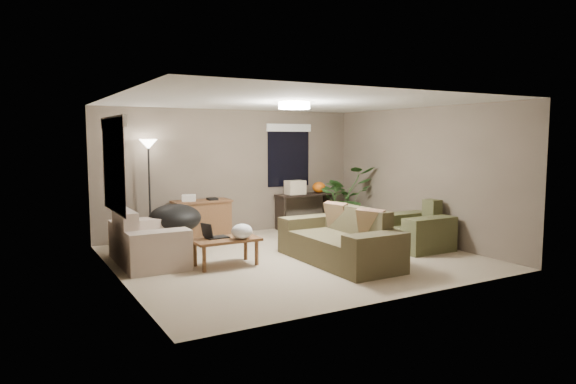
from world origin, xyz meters
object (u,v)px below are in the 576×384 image
coffee_table (226,242)px  cat_scratching_post (380,227)px  desk (202,220)px  armchair (417,232)px  houseplant (344,205)px  papasan_chair (175,223)px  floor_lamp (149,157)px  loveseat (146,244)px  console_table (305,208)px  main_sofa (340,243)px

coffee_table → cat_scratching_post: size_ratio=2.00×
desk → cat_scratching_post: desk is taller
armchair → houseplant: size_ratio=0.74×
papasan_chair → floor_lamp: floor_lamp is taller
armchair → floor_lamp: bearing=145.1°
loveseat → armchair: same height
armchair → papasan_chair: (-3.69, 2.03, 0.17)m
coffee_table → houseplant: bearing=26.4°
loveseat → coffee_table: size_ratio=1.60×
coffee_table → houseplant: houseplant is taller
loveseat → papasan_chair: loveseat is taller
floor_lamp → cat_scratching_post: floor_lamp is taller
papasan_chair → floor_lamp: 1.36m
armchair → console_table: 2.80m
desk → floor_lamp: bearing=176.9°
main_sofa → houseplant: houseplant is taller
papasan_chair → cat_scratching_post: bearing=-14.5°
coffee_table → houseplant: (3.38, 1.68, 0.17)m
coffee_table → desk: size_ratio=0.91×
main_sofa → console_table: size_ratio=1.69×
papasan_chair → houseplant: bearing=2.9°
armchair → cat_scratching_post: (0.07, 1.06, -0.08)m
floor_lamp → cat_scratching_post: bearing=-22.8°
desk → papasan_chair: size_ratio=0.98×
loveseat → floor_lamp: size_ratio=0.84×
houseplant → cat_scratching_post: (0.04, -1.16, -0.31)m
armchair → coffee_table: size_ratio=1.00×
main_sofa → console_table: main_sofa is taller
console_table → cat_scratching_post: 1.82m
main_sofa → armchair: size_ratio=2.20×
cat_scratching_post → houseplant: bearing=92.1°
floor_lamp → cat_scratching_post: 4.55m
main_sofa → floor_lamp: (-2.22, 2.86, 1.30)m
floor_lamp → console_table: bearing=-0.1°
loveseat → cat_scratching_post: bearing=-2.9°
loveseat → houseplant: (4.40, 0.93, 0.23)m
loveseat → houseplant: bearing=12.0°
main_sofa → floor_lamp: 3.85m
floor_lamp → cat_scratching_post: (3.99, -1.68, -1.38)m
armchair → console_table: bearing=102.8°
desk → papasan_chair: bearing=-137.8°
coffee_table → desk: (0.40, 2.15, 0.02)m
papasan_chair → coffee_table: bearing=-77.6°
floor_lamp → desk: bearing=-3.1°
papasan_chair → armchair: bearing=-28.8°
loveseat → houseplant: 4.50m
coffee_table → cat_scratching_post: (3.42, 0.52, -0.14)m
console_table → papasan_chair: 3.15m
floor_lamp → main_sofa: bearing=-52.2°
coffee_table → floor_lamp: bearing=104.6°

